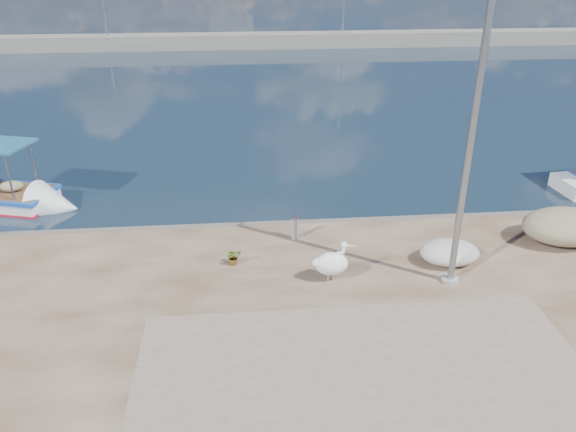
# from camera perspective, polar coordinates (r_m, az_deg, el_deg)

# --- Properties ---
(ground) EXTENTS (1400.00, 1400.00, 0.00)m
(ground) POSITION_cam_1_polar(r_m,az_deg,el_deg) (13.04, 1.53, -12.51)
(ground) COLOR #162635
(ground) RESTS_ON ground
(quay_patch) EXTENTS (9.00, 7.00, 0.01)m
(quay_patch) POSITION_cam_1_polar(r_m,az_deg,el_deg) (10.66, 9.22, -19.93)
(quay_patch) COLOR gray
(quay_patch) RESTS_ON quay
(breakwater) EXTENTS (120.00, 2.20, 7.50)m
(breakwater) POSITION_cam_1_polar(r_m,az_deg,el_deg) (50.71, -3.85, 17.35)
(breakwater) COLOR gray
(breakwater) RESTS_ON ground
(pelican) EXTENTS (1.11, 0.53, 1.09)m
(pelican) POSITION_cam_1_polar(r_m,az_deg,el_deg) (13.92, 4.51, -4.78)
(pelican) COLOR tan
(pelican) RESTS_ON quay
(lamp_post) EXTENTS (0.44, 0.96, 7.00)m
(lamp_post) POSITION_cam_1_polar(r_m,az_deg,el_deg) (13.32, 17.81, 5.81)
(lamp_post) COLOR gray
(lamp_post) RESTS_ON quay
(bollard_near) EXTENTS (0.23, 0.23, 0.69)m
(bollard_near) POSITION_cam_1_polar(r_m,az_deg,el_deg) (15.90, 0.64, -1.11)
(bollard_near) COLOR gray
(bollard_near) RESTS_ON quay
(potted_plant) EXTENTS (0.47, 0.43, 0.43)m
(potted_plant) POSITION_cam_1_polar(r_m,az_deg,el_deg) (14.79, -5.54, -4.16)
(potted_plant) COLOR #33722D
(potted_plant) RESTS_ON quay
(net_pile_c) EXTENTS (2.43, 1.73, 0.95)m
(net_pile_c) POSITION_cam_1_polar(r_m,az_deg,el_deg) (17.52, 26.35, -0.95)
(net_pile_c) COLOR tan
(net_pile_c) RESTS_ON quay
(net_pile_d) EXTENTS (1.57, 1.17, 0.59)m
(net_pile_d) POSITION_cam_1_polar(r_m,az_deg,el_deg) (15.37, 16.09, -3.57)
(net_pile_d) COLOR silver
(net_pile_d) RESTS_ON quay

